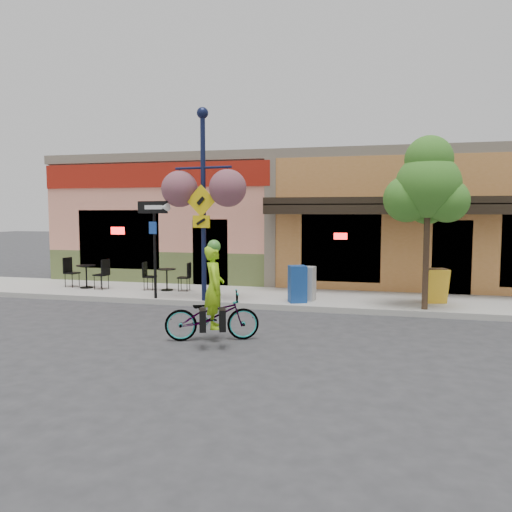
{
  "coord_description": "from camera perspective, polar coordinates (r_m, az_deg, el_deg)",
  "views": [
    {
      "loc": [
        2.37,
        -11.94,
        2.53
      ],
      "look_at": [
        -0.73,
        0.5,
        1.4
      ],
      "focal_mm": 35.0,
      "sensor_mm": 36.0,
      "label": 1
    }
  ],
  "objects": [
    {
      "name": "cyclist_rider",
      "position": [
        9.88,
        -4.78,
        -4.97
      ],
      "size": [
        0.57,
        0.69,
        1.64
      ],
      "primitive_type": "imported",
      "rotation": [
        0.0,
        0.0,
        1.92
      ],
      "color": "#9ADC17",
      "rests_on": "ground"
    },
    {
      "name": "building",
      "position": [
        19.59,
        7.07,
        4.18
      ],
      "size": [
        18.2,
        8.2,
        4.5
      ],
      "primitive_type": null,
      "color": "#EB8F74",
      "rests_on": "ground"
    },
    {
      "name": "newspaper_box_blue",
      "position": [
        13.22,
        4.76,
        -3.21
      ],
      "size": [
        0.56,
        0.53,
        0.97
      ],
      "primitive_type": null,
      "rotation": [
        0.0,
        0.0,
        0.41
      ],
      "color": "navy",
      "rests_on": "sidewalk"
    },
    {
      "name": "sidewalk",
      "position": [
        14.35,
        4.31,
        -4.83
      ],
      "size": [
        24.0,
        3.0,
        0.15
      ],
      "primitive_type": "cube",
      "color": "#9E9B93",
      "rests_on": "ground"
    },
    {
      "name": "ground",
      "position": [
        12.44,
        2.74,
        -6.71
      ],
      "size": [
        90.0,
        90.0,
        0.0
      ],
      "primitive_type": "plane",
      "color": "#2D2D30",
      "rests_on": "ground"
    },
    {
      "name": "newspaper_box_grey",
      "position": [
        13.56,
        5.81,
        -3.14
      ],
      "size": [
        0.48,
        0.45,
        0.92
      ],
      "primitive_type": null,
      "rotation": [
        0.0,
        0.0,
        -0.15
      ],
      "color": "#AAAAAA",
      "rests_on": "sidewalk"
    },
    {
      "name": "curb",
      "position": [
        12.95,
        3.22,
        -5.9
      ],
      "size": [
        24.0,
        0.12,
        0.15
      ],
      "primitive_type": "cube",
      "color": "#A8A59E",
      "rests_on": "ground"
    },
    {
      "name": "one_way_sign",
      "position": [
        13.99,
        -11.49,
        0.67
      ],
      "size": [
        1.05,
        0.48,
        2.68
      ],
      "primitive_type": null,
      "rotation": [
        0.0,
        0.0,
        -0.26
      ],
      "color": "black",
      "rests_on": "sidewalk"
    },
    {
      "name": "lamp_post",
      "position": [
        13.4,
        -6.03,
        5.81
      ],
      "size": [
        1.7,
        0.83,
        5.13
      ],
      "primitive_type": null,
      "rotation": [
        0.0,
        0.0,
        -0.11
      ],
      "color": "#121838",
      "rests_on": "sidewalk"
    },
    {
      "name": "street_tree",
      "position": [
        12.8,
        18.96,
        3.65
      ],
      "size": [
        1.97,
        1.97,
        4.26
      ],
      "primitive_type": null,
      "rotation": [
        0.0,
        0.0,
        0.21
      ],
      "color": "#3D7A26",
      "rests_on": "sidewalk"
    },
    {
      "name": "cafe_set_right",
      "position": [
        15.4,
        -10.16,
        -2.3
      ],
      "size": [
        1.5,
        0.83,
        0.87
      ],
      "primitive_type": null,
      "rotation": [
        0.0,
        0.0,
        0.07
      ],
      "color": "black",
      "rests_on": "sidewalk"
    },
    {
      "name": "sandwich_board",
      "position": [
        13.73,
        20.11,
        -3.32
      ],
      "size": [
        0.64,
        0.53,
        0.92
      ],
      "primitive_type": null,
      "rotation": [
        0.0,
        0.0,
        0.26
      ],
      "color": "yellow",
      "rests_on": "sidewalk"
    },
    {
      "name": "cafe_set_left",
      "position": [
        16.54,
        -18.82,
        -1.85
      ],
      "size": [
        1.69,
        1.05,
        0.95
      ],
      "primitive_type": null,
      "rotation": [
        0.0,
        0.0,
        -0.17
      ],
      "color": "black",
      "rests_on": "sidewalk"
    },
    {
      "name": "bicycle",
      "position": [
        9.95,
        -5.04,
        -6.83
      ],
      "size": [
        1.96,
        1.24,
        0.97
      ],
      "primitive_type": "imported",
      "rotation": [
        0.0,
        0.0,
        1.92
      ],
      "color": "maroon",
      "rests_on": "ground"
    }
  ]
}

